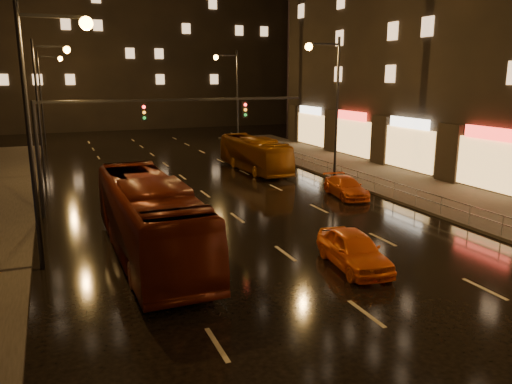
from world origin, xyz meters
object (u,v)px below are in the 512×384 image
(bus_red, at_px, (149,218))
(taxi_far, at_px, (346,187))
(bus_curb, at_px, (254,154))
(taxi_near, at_px, (354,250))

(bus_red, bearing_deg, taxi_far, 23.45)
(bus_curb, xyz_separation_m, taxi_near, (-4.18, -20.78, -0.62))
(bus_red, height_order, bus_curb, bus_red)
(bus_curb, bearing_deg, taxi_near, -102.99)
(taxi_near, bearing_deg, bus_red, 156.00)
(taxi_near, distance_m, taxi_far, 12.07)
(bus_curb, relative_size, taxi_near, 2.25)
(bus_red, bearing_deg, bus_curb, 54.58)
(bus_curb, height_order, taxi_near, bus_curb)
(bus_red, xyz_separation_m, bus_curb, (11.36, 16.41, -0.31))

